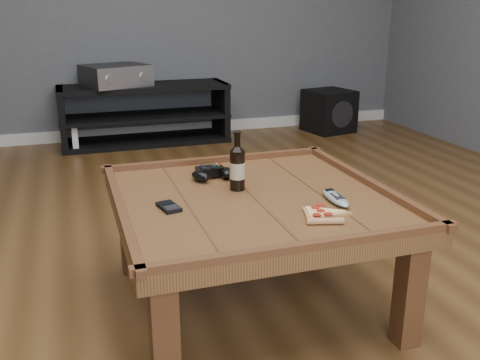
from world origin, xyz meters
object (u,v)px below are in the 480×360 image
object	(u,v)px
coffee_table	(252,211)
media_console	(145,115)
game_console	(75,138)
game_controller	(212,173)
av_receiver	(116,75)
pizza_slice	(321,214)
smartphone	(169,207)
remote_control	(335,198)
subwoofer	(329,111)
beer_bottle	(237,167)

from	to	relation	value
coffee_table	media_console	world-z (taller)	media_console
media_console	game_console	xyz separation A→B (m)	(-0.59, -0.10, -0.14)
game_controller	av_receiver	distance (m)	2.50
pizza_slice	smartphone	world-z (taller)	pizza_slice
media_console	remote_control	distance (m)	2.91
remote_control	av_receiver	bearing A→B (deg)	103.26
smartphone	game_console	distance (m)	2.72
game_controller	subwoofer	size ratio (longest dim) A/B	0.42
media_console	smartphone	bearing A→B (deg)	-96.60
game_controller	pizza_slice	bearing A→B (deg)	-70.97
smartphone	av_receiver	size ratio (longest dim) A/B	0.20
subwoofer	coffee_table	bearing A→B (deg)	-134.27
pizza_slice	av_receiver	bearing A→B (deg)	112.92
subwoofer	game_console	world-z (taller)	subwoofer
pizza_slice	av_receiver	xyz separation A→B (m)	(-0.37, 3.00, 0.13)
smartphone	subwoofer	world-z (taller)	smartphone
coffee_table	media_console	distance (m)	2.75
media_console	remote_control	bearing A→B (deg)	-84.70
game_controller	game_console	bearing A→B (deg)	95.75
beer_bottle	pizza_slice	bearing A→B (deg)	-62.54
game_console	remote_control	bearing A→B (deg)	-73.28
beer_bottle	smartphone	distance (m)	0.33
coffee_table	game_console	size ratio (longest dim) A/B	4.48
pizza_slice	remote_control	xyz separation A→B (m)	(0.11, 0.12, 0.01)
media_console	game_controller	bearing A→B (deg)	-91.99
smartphone	game_console	size ratio (longest dim) A/B	0.51
smartphone	media_console	bearing A→B (deg)	71.28
beer_bottle	remote_control	size ratio (longest dim) A/B	1.16
coffee_table	subwoofer	bearing A→B (deg)	57.52
coffee_table	pizza_slice	size ratio (longest dim) A/B	4.21
beer_bottle	av_receiver	world-z (taller)	beer_bottle
media_console	subwoofer	bearing A→B (deg)	-2.92
av_receiver	remote_control	bearing A→B (deg)	-100.46
game_controller	pizza_slice	xyz separation A→B (m)	(0.24, -0.51, -0.02)
coffee_table	beer_bottle	bearing A→B (deg)	107.63
av_receiver	coffee_table	bearing A→B (deg)	-105.48
av_receiver	pizza_slice	bearing A→B (deg)	-102.96
pizza_slice	game_console	xyz separation A→B (m)	(-0.74, 2.91, -0.35)
smartphone	subwoofer	bearing A→B (deg)	41.03
media_console	smartphone	size ratio (longest dim) A/B	11.95
pizza_slice	game_controller	bearing A→B (deg)	130.94
smartphone	game_controller	bearing A→B (deg)	38.16
beer_bottle	smartphone	size ratio (longest dim) A/B	1.95
media_console	subwoofer	size ratio (longest dim) A/B	3.07
smartphone	beer_bottle	bearing A→B (deg)	10.59
media_console	av_receiver	world-z (taller)	av_receiver
smartphone	av_receiver	xyz separation A→B (m)	(0.10, 2.77, 0.13)
game_controller	remote_control	distance (m)	0.53
game_console	subwoofer	bearing A→B (deg)	0.01
smartphone	remote_control	xyz separation A→B (m)	(0.59, -0.12, 0.01)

